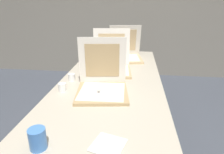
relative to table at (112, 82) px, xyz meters
The scene contains 10 objects.
wall_back 2.29m from the table, 90.00° to the left, with size 10.00×0.10×2.60m, color gray.
table is the anchor object (origin of this frame).
pizza_box_front 0.33m from the table, 96.12° to the right, with size 0.41×0.41×0.39m.
pizza_box_middle 0.20m from the table, 98.94° to the left, with size 0.40×0.45×0.38m.
pizza_box_back 0.63m from the table, 81.93° to the left, with size 0.41×0.42×0.38m.
cup_white_far 0.43m from the table, 120.67° to the left, with size 0.06×0.06×0.06m, color white.
cup_white_near_left 0.48m from the table, 135.09° to the right, with size 0.06×0.06×0.06m, color white.
cup_white_near_center 0.36m from the table, 159.60° to the right, with size 0.06×0.06×0.06m, color white.
cup_printed_front 0.98m from the table, 103.26° to the right, with size 0.08×0.08×0.10m, color #477FCC.
napkin_pile 0.90m from the table, 84.05° to the right, with size 0.18×0.18×0.01m.
Camera 1 is at (0.20, -1.08, 1.37)m, focal length 31.91 mm.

